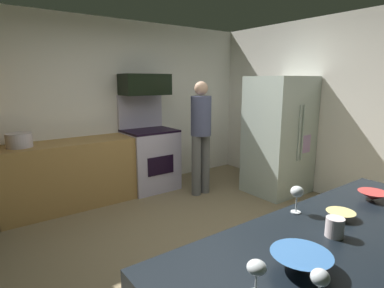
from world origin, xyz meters
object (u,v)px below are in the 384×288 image
(microwave, at_px, (145,85))
(wine_glass_mid, at_px, (297,193))
(mixing_bowl_large, at_px, (301,261))
(wine_glass_near, at_px, (320,280))
(wine_glass_far, at_px, (257,269))
(mixing_bowl_small, at_px, (340,215))
(mug_coffee, at_px, (335,227))
(oven_range, at_px, (150,157))
(mixing_bowl_prep, at_px, (373,196))
(person_cook, at_px, (201,132))
(stock_pot, at_px, (19,140))
(refrigerator, at_px, (279,136))

(microwave, height_order, wine_glass_mid, microwave)
(mixing_bowl_large, relative_size, wine_glass_near, 1.77)
(wine_glass_mid, xyz_separation_m, wine_glass_far, (-0.77, -0.37, -0.02))
(mixing_bowl_small, relative_size, mug_coffee, 1.59)
(wine_glass_mid, bearing_deg, microwave, 77.82)
(oven_range, height_order, mixing_bowl_large, oven_range)
(microwave, bearing_deg, mixing_bowl_small, -99.16)
(microwave, bearing_deg, mixing_bowl_prep, -91.70)
(mixing_bowl_large, xyz_separation_m, wine_glass_near, (-0.14, -0.17, 0.07))
(person_cook, relative_size, mug_coffee, 16.34)
(stock_pot, bearing_deg, mixing_bowl_large, -80.46)
(refrigerator, relative_size, mixing_bowl_prep, 9.14)
(person_cook, height_order, stock_pot, person_cook)
(mixing_bowl_prep, xyz_separation_m, wine_glass_far, (-1.37, -0.18, 0.08))
(wine_glass_near, bearing_deg, mixing_bowl_prep, 16.11)
(mixing_bowl_small, bearing_deg, wine_glass_mid, 124.90)
(microwave, relative_size, person_cook, 0.44)
(mixing_bowl_large, bearing_deg, wine_glass_near, -129.76)
(mixing_bowl_large, relative_size, wine_glass_far, 1.85)
(person_cook, distance_m, mug_coffee, 3.08)
(mixing_bowl_prep, bearing_deg, wine_glass_far, -172.54)
(refrigerator, bearing_deg, oven_range, 139.79)
(refrigerator, height_order, mixing_bowl_prep, refrigerator)
(oven_range, bearing_deg, mixing_bowl_large, -108.63)
(oven_range, xyz_separation_m, mug_coffee, (-0.80, -3.46, 0.44))
(microwave, bearing_deg, wine_glass_mid, -102.18)
(mixing_bowl_small, bearing_deg, microwave, 80.84)
(microwave, bearing_deg, refrigerator, -42.06)
(mug_coffee, bearing_deg, wine_glass_far, -174.55)
(wine_glass_far, distance_m, mug_coffee, 0.68)
(wine_glass_mid, bearing_deg, person_cook, 64.25)
(wine_glass_mid, bearing_deg, stock_pot, 108.89)
(refrigerator, distance_m, wine_glass_near, 3.74)
(microwave, distance_m, mug_coffee, 3.70)
(wine_glass_near, bearing_deg, person_cook, 58.84)
(person_cook, height_order, mug_coffee, person_cook)
(mixing_bowl_large, distance_m, mixing_bowl_prep, 1.10)
(mixing_bowl_small, relative_size, mixing_bowl_prep, 0.86)
(mixing_bowl_prep, distance_m, wine_glass_far, 1.38)
(mixing_bowl_prep, height_order, stock_pot, stock_pot)
(person_cook, xyz_separation_m, mug_coffee, (-1.30, -2.79, 0.00))
(stock_pot, bearing_deg, wine_glass_near, -83.07)
(refrigerator, height_order, mug_coffee, refrigerator)
(mixing_bowl_small, xyz_separation_m, mixing_bowl_prep, (0.46, 0.02, 0.01))
(wine_glass_far, bearing_deg, refrigerator, 36.88)
(mixing_bowl_large, distance_m, wine_glass_mid, 0.62)
(oven_range, bearing_deg, mug_coffee, -102.95)
(person_cook, relative_size, wine_glass_near, 11.40)
(wine_glass_near, bearing_deg, oven_range, 70.19)
(microwave, xyz_separation_m, wine_glass_far, (-1.47, -3.61, -0.63))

